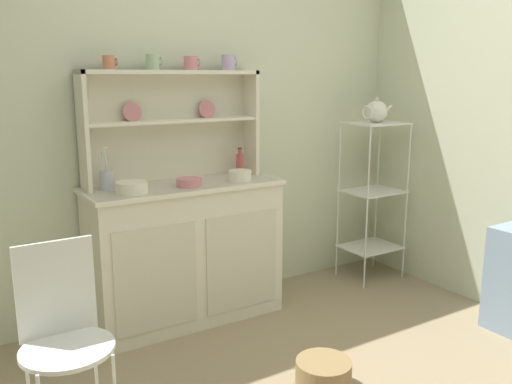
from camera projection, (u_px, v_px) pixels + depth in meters
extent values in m
cube|color=beige|center=(187.00, 114.00, 3.40)|extent=(3.84, 0.05, 2.50)
cube|color=silver|center=(186.00, 253.00, 3.28)|extent=(1.14, 0.42, 0.86)
cube|color=beige|center=(157.00, 279.00, 2.97)|extent=(0.48, 0.01, 0.60)
cube|color=beige|center=(242.00, 261.00, 3.25)|extent=(0.48, 0.01, 0.60)
cube|color=#EEE6CE|center=(184.00, 186.00, 3.19)|extent=(1.17, 0.45, 0.02)
cube|color=beige|center=(169.00, 126.00, 3.29)|extent=(1.10, 0.02, 0.66)
cube|color=silver|center=(83.00, 131.00, 2.94)|extent=(0.02, 0.18, 0.66)
cube|color=silver|center=(250.00, 123.00, 3.50)|extent=(0.02, 0.18, 0.66)
cube|color=silver|center=(174.00, 121.00, 3.21)|extent=(1.06, 0.16, 0.02)
cube|color=silver|center=(172.00, 72.00, 3.15)|extent=(1.10, 0.18, 0.02)
cylinder|color=#D17A84|center=(132.00, 112.00, 3.10)|extent=(0.11, 0.03, 0.11)
cylinder|color=#D17A84|center=(207.00, 109.00, 3.35)|extent=(0.11, 0.03, 0.11)
cylinder|color=silver|center=(367.00, 209.00, 3.72)|extent=(0.01, 0.01, 1.16)
cylinder|color=silver|center=(407.00, 202.00, 3.92)|extent=(0.01, 0.01, 1.16)
cylinder|color=silver|center=(338.00, 201.00, 3.97)|extent=(0.01, 0.01, 1.16)
cylinder|color=silver|center=(377.00, 195.00, 4.17)|extent=(0.01, 0.01, 1.16)
cube|color=silver|center=(376.00, 123.00, 3.82)|extent=(0.41, 0.32, 0.01)
cube|color=silver|center=(373.00, 191.00, 3.93)|extent=(0.41, 0.32, 0.01)
cube|color=silver|center=(370.00, 247.00, 4.02)|extent=(0.41, 0.32, 0.01)
cylinder|color=white|center=(96.00, 375.00, 2.31)|extent=(0.01, 0.01, 0.45)
cylinder|color=white|center=(68.00, 349.00, 2.08)|extent=(0.36, 0.36, 0.02)
cube|color=white|center=(56.00, 289.00, 2.15)|extent=(0.31, 0.02, 0.40)
cylinder|color=#93754C|center=(323.00, 375.00, 2.59)|extent=(0.27, 0.27, 0.14)
cylinder|color=#C67556|center=(109.00, 62.00, 2.95)|extent=(0.07, 0.07, 0.08)
torus|color=#C67556|center=(116.00, 62.00, 2.97)|extent=(0.01, 0.04, 0.04)
cylinder|color=#9EB78E|center=(153.00, 62.00, 3.08)|extent=(0.08, 0.08, 0.09)
torus|color=#9EB78E|center=(161.00, 61.00, 3.10)|extent=(0.01, 0.05, 0.05)
cylinder|color=#D17A84|center=(191.00, 63.00, 3.20)|extent=(0.08, 0.08, 0.08)
torus|color=#D17A84|center=(198.00, 63.00, 3.23)|extent=(0.01, 0.05, 0.05)
cylinder|color=#B79ECC|center=(228.00, 63.00, 3.33)|extent=(0.08, 0.08, 0.09)
torus|color=#B79ECC|center=(235.00, 62.00, 3.36)|extent=(0.01, 0.05, 0.05)
cylinder|color=silver|center=(132.00, 187.00, 2.94)|extent=(0.17, 0.17, 0.06)
cylinder|color=#D17A84|center=(189.00, 182.00, 3.12)|extent=(0.15, 0.15, 0.05)
cylinder|color=silver|center=(240.00, 175.00, 3.30)|extent=(0.14, 0.14, 0.06)
cylinder|color=#B74C47|center=(240.00, 165.00, 3.47)|extent=(0.05, 0.05, 0.13)
cylinder|color=#B74C47|center=(240.00, 152.00, 3.45)|extent=(0.02, 0.02, 0.03)
cylinder|color=#4C382D|center=(240.00, 148.00, 3.45)|extent=(0.03, 0.03, 0.01)
cylinder|color=#B2B7C6|center=(107.00, 180.00, 3.02)|extent=(0.08, 0.08, 0.11)
cylinder|color=silver|center=(107.00, 166.00, 2.98)|extent=(0.03, 0.01, 0.19)
ellipsoid|color=silver|center=(106.00, 148.00, 2.96)|extent=(0.02, 0.01, 0.01)
cylinder|color=silver|center=(102.00, 168.00, 3.00)|extent=(0.03, 0.03, 0.16)
ellipsoid|color=silver|center=(101.00, 152.00, 2.98)|extent=(0.02, 0.01, 0.01)
sphere|color=white|center=(376.00, 111.00, 3.81)|extent=(0.15, 0.15, 0.15)
sphere|color=silver|center=(377.00, 99.00, 3.79)|extent=(0.02, 0.02, 0.02)
cylinder|color=white|center=(387.00, 109.00, 3.86)|extent=(0.09, 0.02, 0.07)
torus|color=white|center=(367.00, 112.00, 3.76)|extent=(0.01, 0.10, 0.10)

